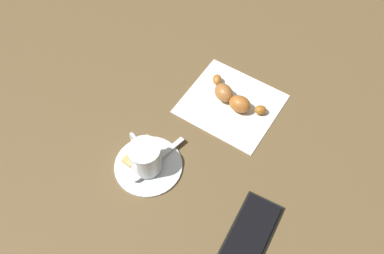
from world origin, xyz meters
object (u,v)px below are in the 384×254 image
Objects in this scene: espresso_cup at (145,156)px; croissant at (233,98)px; teaspoon at (149,166)px; sugar_packet at (139,151)px; saucer at (149,166)px; cell_phone at (250,235)px; napkin at (231,104)px.

croissant is (-0.22, 0.01, -0.02)m from espresso_cup.
croissant is (-0.22, -0.00, 0.01)m from teaspoon.
sugar_packet is at bearing -10.08° from croissant.
teaspoon is (0.00, 0.01, -0.03)m from espresso_cup.
saucer is 0.79× the size of cell_phone.
espresso_cup reaches higher than napkin.
saucer is 0.22m from croissant.
saucer is at bearing -122.64° from teaspoon.
sugar_packet reaches higher than cell_phone.
teaspoon reaches higher than napkin.
saucer is 0.21m from napkin.
espresso_cup is 0.53× the size of cell_phone.
napkin is 1.16× the size of cell_phone.
croissant is at bearing -179.94° from teaspoon.
espresso_cup is 1.18× the size of sugar_packet.
croissant reaches higher than napkin.
espresso_cup reaches higher than saucer.
teaspoon is 0.22m from napkin.
teaspoon is at bearing 0.14° from napkin.
napkin is at bearing -179.86° from teaspoon.
saucer is at bearing 119.72° from espresso_cup.
croissant reaches higher than sugar_packet.
sugar_packet is at bearing -97.69° from saucer.
saucer is at bearing -79.51° from cell_phone.
napkin is at bearing 161.07° from sugar_packet.
croissant reaches higher than teaspoon.
saucer is 0.22m from cell_phone.
espresso_cup is at bearing -2.06° from napkin.
saucer is at bearing -0.99° from croissant.
cell_phone is at bearing 50.45° from napkin.
sugar_packet is 0.25m from cell_phone.
croissant is at bearing -130.04° from cell_phone.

